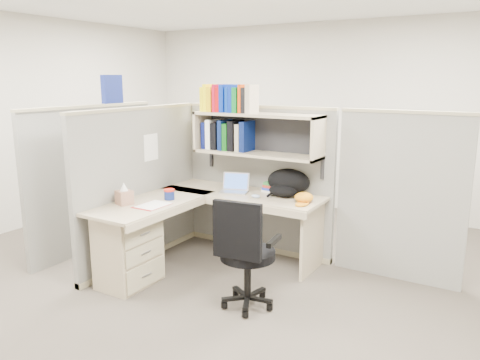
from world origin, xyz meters
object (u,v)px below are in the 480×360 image
Objects in this scene: desk at (160,235)px; laptop at (234,183)px; snack_canister at (169,194)px; task_chair at (246,270)px; backpack at (286,183)px.

laptop is at bearing 67.77° from desk.
snack_canister is (-0.06, 0.24, 0.35)m from desk.
desk is 0.96m from laptop.
backpack is at bearing 98.68° from task_chair.
task_chair is at bearing -18.13° from snack_canister.
task_chair is at bearing -76.16° from backpack.
task_chair is (1.03, -0.12, -0.09)m from desk.
desk is 1.78× the size of task_chair.
backpack is 1.19m from snack_canister.
task_chair is (0.69, -0.94, -0.49)m from laptop.
snack_canister is at bearing -135.79° from backpack.
desk is at bearing 173.30° from task_chair.
backpack is at bearing 48.93° from desk.
desk is 3.81× the size of backpack.
laptop is at bearing 126.54° from task_chair.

